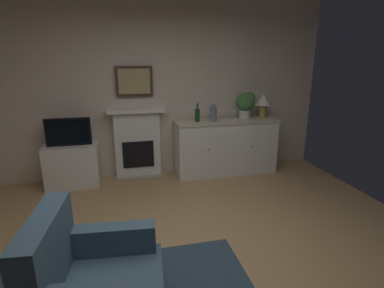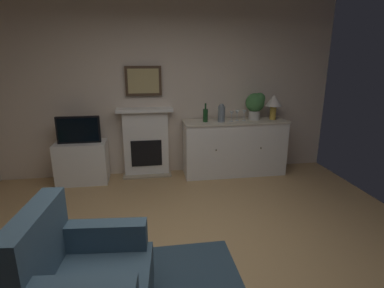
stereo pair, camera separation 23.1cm
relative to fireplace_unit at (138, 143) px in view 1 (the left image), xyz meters
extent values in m
cube|color=tan|center=(0.37, -2.41, -0.60)|extent=(5.40, 5.13, 0.10)
cube|color=beige|center=(0.37, 0.13, 0.93)|extent=(5.40, 0.06, 2.96)
cube|color=white|center=(0.00, 0.01, -0.02)|extent=(0.70, 0.18, 1.05)
cube|color=tan|center=(0.00, -0.09, -0.53)|extent=(0.77, 0.20, 0.03)
cube|color=black|center=(0.00, -0.09, -0.16)|extent=(0.48, 0.02, 0.42)
cube|color=white|center=(0.00, -0.02, 0.53)|extent=(0.87, 0.27, 0.05)
cube|color=#473323|center=(0.00, 0.05, 0.96)|extent=(0.55, 0.03, 0.45)
cube|color=tan|center=(0.00, 0.03, 0.96)|extent=(0.47, 0.01, 0.37)
cube|color=white|center=(1.41, -0.18, -0.12)|extent=(1.63, 0.45, 0.86)
cube|color=beige|center=(1.41, -0.18, 0.33)|extent=(1.66, 0.48, 0.03)
sphere|color=brown|center=(1.06, -0.41, -0.06)|extent=(0.02, 0.02, 0.02)
sphere|color=brown|center=(1.77, -0.41, -0.06)|extent=(0.02, 0.02, 0.02)
cylinder|color=#B79338|center=(2.03, -0.18, 0.45)|extent=(0.10, 0.10, 0.22)
cone|color=silver|center=(2.03, -0.18, 0.65)|extent=(0.26, 0.26, 0.18)
cylinder|color=#193F1E|center=(0.93, -0.19, 0.44)|extent=(0.08, 0.08, 0.20)
cylinder|color=#193F1E|center=(0.93, -0.19, 0.59)|extent=(0.03, 0.03, 0.09)
cylinder|color=silver|center=(1.33, -0.23, 0.35)|extent=(0.06, 0.06, 0.00)
cylinder|color=silver|center=(1.33, -0.23, 0.39)|extent=(0.01, 0.01, 0.09)
cone|color=silver|center=(1.33, -0.23, 0.47)|extent=(0.07, 0.07, 0.07)
cylinder|color=silver|center=(1.44, -0.16, 0.35)|extent=(0.06, 0.06, 0.00)
cylinder|color=silver|center=(1.44, -0.16, 0.39)|extent=(0.01, 0.01, 0.09)
cone|color=silver|center=(1.44, -0.16, 0.47)|extent=(0.07, 0.07, 0.07)
cylinder|color=silver|center=(1.55, -0.18, 0.35)|extent=(0.06, 0.06, 0.00)
cylinder|color=silver|center=(1.55, -0.18, 0.39)|extent=(0.01, 0.01, 0.09)
cone|color=silver|center=(1.55, -0.18, 0.47)|extent=(0.07, 0.07, 0.07)
cylinder|color=slate|center=(1.17, -0.23, 0.46)|extent=(0.11, 0.11, 0.24)
sphere|color=slate|center=(1.17, -0.23, 0.58)|extent=(0.08, 0.08, 0.08)
cube|color=white|center=(-0.98, -0.16, -0.23)|extent=(0.75, 0.42, 0.63)
cube|color=black|center=(-0.98, -0.18, 0.28)|extent=(0.62, 0.06, 0.40)
cube|color=black|center=(-0.98, -0.22, 0.28)|extent=(0.57, 0.01, 0.35)
cylinder|color=beige|center=(1.74, -0.13, 0.41)|extent=(0.18, 0.18, 0.14)
sphere|color=#3D753D|center=(1.74, -0.13, 0.61)|extent=(0.30, 0.30, 0.30)
sphere|color=#3D753D|center=(1.80, -0.16, 0.68)|extent=(0.18, 0.18, 0.18)
cube|color=#3F596B|center=(-0.74, -2.87, 0.12)|extent=(0.23, 0.77, 0.50)
cube|color=#3F596B|center=(-0.38, -2.58, -0.02)|extent=(0.73, 0.21, 0.22)
cylinder|color=#473323|center=(-0.05, -2.62, -0.50)|extent=(0.05, 0.05, 0.10)
camera|label=1|loc=(-0.23, -4.70, 1.32)|focal=28.45mm
camera|label=2|loc=(0.00, -4.74, 1.32)|focal=28.45mm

